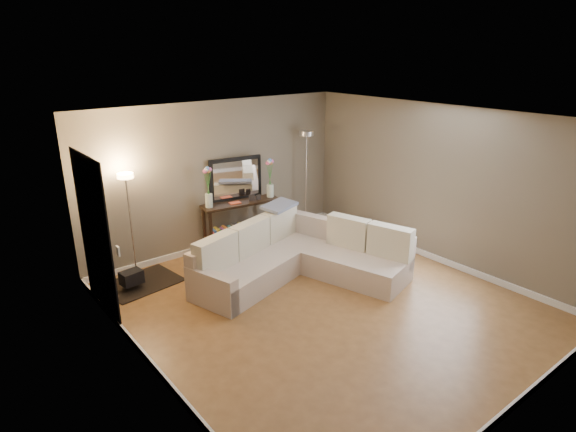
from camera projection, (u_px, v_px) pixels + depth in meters
floor at (323, 304)px, 6.80m from camera, size 5.00×5.50×0.01m
ceiling at (328, 118)px, 5.93m from camera, size 5.00×5.50×0.01m
wall_back at (218, 176)px, 8.40m from camera, size 5.00×0.02×2.60m
wall_front at (534, 298)px, 4.33m from camera, size 5.00×0.02×2.60m
wall_left at (144, 269)px, 4.89m from camera, size 0.02×5.50×2.60m
wall_right at (439, 185)px, 7.84m from camera, size 0.02×5.50×2.60m
baseboard_back at (222, 243)px, 8.80m from camera, size 5.00×0.03×0.10m
baseboard_front at (510, 409)px, 4.76m from camera, size 5.00×0.03×0.10m
baseboard_left at (157, 371)px, 5.32m from camera, size 0.03×5.50×0.10m
baseboard_right at (430, 256)px, 8.24m from camera, size 0.03×5.50×0.10m
doorway at (95, 238)px, 6.23m from camera, size 0.02×1.20×2.20m
switch_plate at (118, 251)px, 5.57m from camera, size 0.02×0.08×0.12m
sectional_sofa at (295, 256)px, 7.55m from camera, size 3.08×2.55×0.88m
throw_blanket at (279, 205)px, 8.02m from camera, size 0.72×0.55×0.08m
console_table at (237, 223)px, 8.54m from camera, size 1.43×0.57×0.86m
leaning_mirror at (236, 179)px, 8.48m from camera, size 0.98×0.18×0.77m
table_decor at (242, 202)px, 8.42m from camera, size 0.59×0.18×0.14m
flower_vase_left at (208, 191)px, 8.08m from camera, size 0.17×0.15×0.73m
flower_vase_right at (270, 181)px, 8.65m from camera, size 0.17×0.15×0.73m
floor_lamp_lit at (129, 205)px, 7.27m from camera, size 0.26×0.26×1.67m
floor_lamp_unlit at (306, 161)px, 9.19m from camera, size 0.29×0.29×1.94m
charcoal_rug at (142, 283)px, 7.39m from camera, size 1.19×0.95×0.01m
black_bag at (131, 277)px, 7.14m from camera, size 0.33×0.26×0.20m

